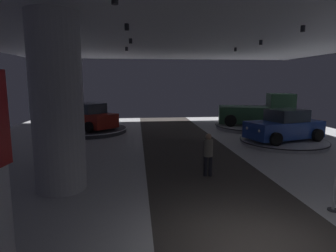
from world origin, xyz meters
TOP-DOWN VIEW (x-y plane):
  - column_left at (-4.95, 4.12)m, footprint 1.57×1.57m
  - display_platform_deep_left at (-5.80, 14.58)m, footprint 5.18×5.18m
  - display_car_deep_left at (-5.77, 14.56)m, footprint 4.26×4.22m
  - display_platform_deep_right at (6.16, 14.90)m, footprint 5.80×5.80m
  - pickup_truck_deep_right at (6.47, 14.81)m, footprint 5.67×3.73m
  - display_platform_far_right at (5.57, 9.69)m, footprint 4.70×4.70m
  - display_car_far_right at (5.60, 9.70)m, footprint 4.53×3.08m
  - visitor_walking_near at (0.05, 4.81)m, footprint 0.32×0.32m
  - stanchion_a at (2.71, 1.66)m, footprint 0.28×0.28m

SIDE VIEW (x-z plane):
  - display_platform_far_right at x=5.57m, z-range 0.02..0.24m
  - display_platform_deep_right at x=6.16m, z-range 0.02..0.30m
  - display_platform_deep_left at x=-5.80m, z-range 0.02..0.31m
  - stanchion_a at x=2.71m, z-range -0.13..0.88m
  - visitor_walking_near at x=0.05m, z-range 0.11..1.70m
  - display_car_far_right at x=5.60m, z-range 0.14..1.85m
  - display_car_deep_left at x=-5.77m, z-range 0.21..1.91m
  - pickup_truck_deep_right at x=6.47m, z-range 0.07..2.37m
  - column_left at x=-4.95m, z-range 0.00..5.50m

